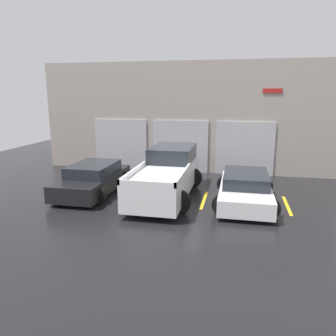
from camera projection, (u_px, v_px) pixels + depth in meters
The scene contains 9 objects.
ground_plane at pixel (173, 187), 14.60m from camera, with size 28.00×28.00×0.00m, color black.
shophouse_building at pixel (185, 119), 17.13m from camera, with size 15.48×0.68×5.68m.
pickup_truck at pixel (167, 175), 13.19m from camera, with size 2.55×5.53×1.84m.
sedan_white at pixel (245, 188), 12.38m from camera, with size 2.29×4.41×1.15m.
sedan_side at pixel (93, 179), 13.63m from camera, with size 2.27×4.27×1.23m.
parking_stripe_far_left at pixel (60, 190), 14.05m from camera, with size 0.12×2.20×0.01m, color gold.
parking_stripe_left at pixel (129, 195), 13.42m from camera, with size 0.12×2.20×0.01m, color gold.
parking_stripe_centre at pixel (204, 200), 12.79m from camera, with size 0.12×2.20×0.01m, color gold.
parking_stripe_right at pixel (287, 205), 12.16m from camera, with size 0.12×2.20×0.01m, color gold.
Camera 1 is at (2.72, -13.79, 4.04)m, focal length 35.00 mm.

